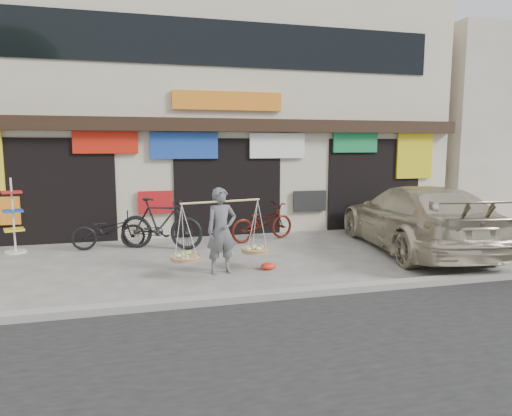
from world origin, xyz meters
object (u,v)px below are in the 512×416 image
object	(u,v)px
bike_2	(262,222)
display_rack	(14,223)
suv	(416,218)
street_vendor	(222,234)
bike_1	(161,224)
bike_0	(109,231)

from	to	relation	value
bike_2	display_rack	world-z (taller)	display_rack
bike_2	suv	world-z (taller)	suv
street_vendor	bike_2	xyz separation A→B (m)	(1.60, 2.81, -0.29)
bike_1	suv	xyz separation A→B (m)	(5.91, -1.66, 0.16)
street_vendor	display_rack	distance (m)	5.28
street_vendor	suv	size ratio (longest dim) A/B	0.36
street_vendor	bike_2	size ratio (longest dim) A/B	1.07
bike_1	suv	world-z (taller)	suv
bike_2	suv	size ratio (longest dim) A/B	0.33
bike_0	suv	distance (m)	7.43
bike_1	street_vendor	bearing A→B (deg)	-133.04
bike_1	bike_2	size ratio (longest dim) A/B	1.10
bike_2	suv	bearing A→B (deg)	-139.99
bike_0	display_rack	bearing A→B (deg)	85.53
bike_1	display_rack	distance (m)	3.38
street_vendor	display_rack	size ratio (longest dim) A/B	1.14
street_vendor	bike_2	bearing A→B (deg)	48.34
bike_2	display_rack	xyz separation A→B (m)	(-5.99, 0.12, 0.21)
bike_1	suv	distance (m)	6.14
suv	street_vendor	bearing A→B (deg)	17.24
bike_0	bike_1	bearing A→B (deg)	-105.96
bike_0	display_rack	size ratio (longest dim) A/B	0.97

